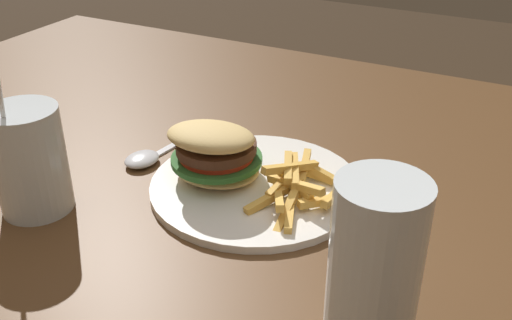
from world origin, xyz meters
name	(u,v)px	position (x,y,z in m)	size (l,w,h in m)	color
meal_plate_near	(238,169)	(0.01, -0.19, 0.79)	(0.26, 0.26, 0.09)	white
beer_glass	(374,274)	(-0.22, -0.02, 0.84)	(0.08, 0.08, 0.16)	silver
juice_glass	(31,165)	(0.20, -0.05, 0.82)	(0.08, 0.08, 0.21)	silver
spoon	(146,157)	(0.15, -0.20, 0.77)	(0.05, 0.16, 0.01)	silver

